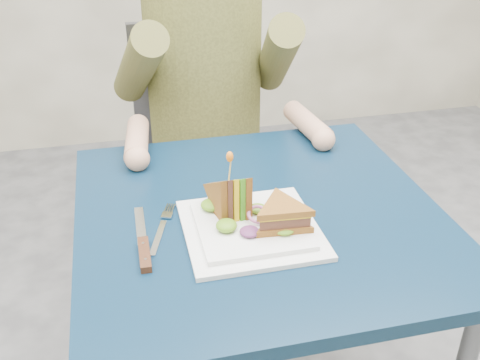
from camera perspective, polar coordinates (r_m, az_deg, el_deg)
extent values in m
cube|color=black|center=(1.18, 1.94, -3.69)|extent=(0.75, 0.75, 0.03)
cylinder|color=#595B5E|center=(1.62, -12.44, -9.83)|extent=(0.04, 0.04, 0.70)
cylinder|color=#595B5E|center=(1.73, 9.34, -6.84)|extent=(0.04, 0.04, 0.70)
cube|color=#47474C|center=(1.86, -3.38, 0.15)|extent=(0.42, 0.40, 0.04)
cube|color=#47474C|center=(1.92, -4.57, 9.24)|extent=(0.42, 0.03, 0.46)
cylinder|color=#47474C|center=(1.84, -7.80, -9.44)|extent=(0.02, 0.02, 0.43)
cylinder|color=#47474C|center=(1.89, 3.19, -7.94)|extent=(0.02, 0.02, 0.43)
cylinder|color=#47474C|center=(2.11, -8.84, -3.77)|extent=(0.02, 0.02, 0.43)
cylinder|color=#47474C|center=(2.16, 0.70, -2.62)|extent=(0.02, 0.02, 0.43)
cylinder|color=brown|center=(1.68, -3.68, 12.41)|extent=(0.34, 0.34, 0.52)
cylinder|color=brown|center=(1.57, -10.27, 11.36)|extent=(0.15, 0.39, 0.31)
cylinder|color=tan|center=(1.43, -10.42, 4.01)|extent=(0.08, 0.20, 0.06)
sphere|color=tan|center=(1.34, -10.40, 2.13)|extent=(0.06, 0.06, 0.06)
cylinder|color=brown|center=(1.64, 3.77, 12.48)|extent=(0.15, 0.39, 0.31)
cylinder|color=tan|center=(1.51, 6.89, 5.72)|extent=(0.08, 0.20, 0.06)
sphere|color=tan|center=(1.43, 8.47, 4.09)|extent=(0.06, 0.06, 0.06)
cube|color=white|center=(1.10, 1.11, -5.03)|extent=(0.26, 0.26, 0.01)
cube|color=white|center=(1.10, 1.11, -4.60)|extent=(0.21, 0.21, 0.01)
cube|color=silver|center=(1.10, -8.31, -5.83)|extent=(0.05, 0.11, 0.00)
cube|color=silver|center=(1.16, -7.43, -3.54)|extent=(0.03, 0.03, 0.00)
cube|color=silver|center=(1.18, -7.50, -2.81)|extent=(0.01, 0.03, 0.00)
cube|color=silver|center=(1.18, -7.27, -2.83)|extent=(0.01, 0.03, 0.00)
cube|color=silver|center=(1.18, -7.03, -2.84)|extent=(0.01, 0.03, 0.00)
cube|color=silver|center=(1.18, -6.79, -2.86)|extent=(0.01, 0.03, 0.00)
cube|color=silver|center=(1.14, -10.08, -4.58)|extent=(0.02, 0.14, 0.00)
cube|color=black|center=(1.05, -9.67, -7.46)|extent=(0.02, 0.10, 0.01)
cylinder|color=silver|center=(1.06, -9.81, -6.36)|extent=(0.01, 0.01, 0.00)
cylinder|color=silver|center=(1.02, -9.59, -7.96)|extent=(0.01, 0.01, 0.00)
cylinder|color=tan|center=(1.08, -1.04, 1.05)|extent=(0.01, 0.01, 0.06)
ellipsoid|color=orange|center=(1.06, -1.05, 2.37)|extent=(0.01, 0.01, 0.02)
torus|color=#9E4C7A|center=(1.09, 1.82, -3.49)|extent=(0.04, 0.04, 0.02)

